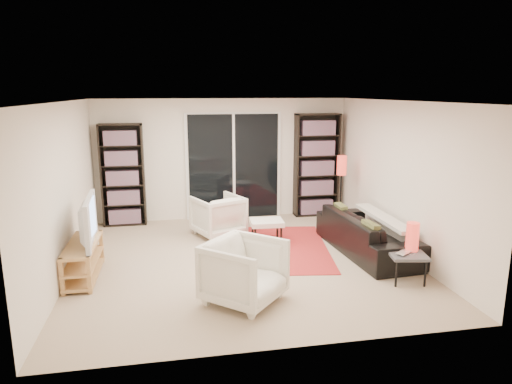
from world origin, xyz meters
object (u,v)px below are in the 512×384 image
bookshelf_right (317,165)px  sofa (367,233)px  tv_stand (83,260)px  floor_lamp (341,173)px  armchair_back (218,216)px  bookshelf_left (123,175)px  side_table (407,256)px  armchair_front (244,272)px  ottoman (267,223)px

bookshelf_right → sofa: bookshelf_right is taller
tv_stand → floor_lamp: floor_lamp is taller
armchair_back → floor_lamp: size_ratio=0.59×
sofa → tv_stand: bearing=88.8°
bookshelf_left → armchair_back: (1.70, -1.01, -0.61)m
armchair_back → side_table: 3.40m
bookshelf_left → sofa: bearing=-30.6°
tv_stand → floor_lamp: 4.81m
side_table → bookshelf_left: bearing=138.8°
sofa → armchair_front: size_ratio=2.51×
floor_lamp → armchair_front: bearing=-128.9°
floor_lamp → tv_stand: bearing=-158.3°
bookshelf_right → armchair_front: (-2.11, -3.71, -0.66)m
ottoman → side_table: same height
side_table → armchair_front: bearing=-174.7°
armchair_back → armchair_front: armchair_front is taller
bookshelf_right → tv_stand: 4.97m
bookshelf_right → floor_lamp: size_ratio=1.55×
sofa → armchair_back: bearing=55.2°
bookshelf_left → armchair_back: bearing=-30.6°
sofa → floor_lamp: bearing=-9.3°
tv_stand → side_table: bearing=-12.2°
armchair_front → armchair_back: bearing=42.9°
bookshelf_left → side_table: size_ratio=3.50×
sofa → armchair_front: (-2.21, -1.38, 0.08)m
bookshelf_right → ottoman: bearing=-131.2°
armchair_back → armchair_front: bearing=67.4°
sofa → side_table: 1.18m
tv_stand → armchair_back: (2.03, 1.56, 0.10)m
bookshelf_left → floor_lamp: size_ratio=1.44×
sofa → armchair_front: armchair_front is taller
floor_lamp → side_table: bearing=-91.6°
bookshelf_left → bookshelf_right: bearing=-0.0°
armchair_front → ottoman: size_ratio=1.50×
bookshelf_left → armchair_back: 2.07m
floor_lamp → sofa: bearing=-94.9°
ottoman → side_table: size_ratio=1.03×
ottoman → sofa: bearing=-27.0°
tv_stand → floor_lamp: size_ratio=0.89×
armchair_back → armchair_front: (0.04, -2.71, 0.03)m
bookshelf_right → ottoman: 2.21m
bookshelf_left → ottoman: size_ratio=3.41×
armchair_front → floor_lamp: size_ratio=0.64×
floor_lamp → armchair_back: bearing=-175.2°
bookshelf_right → tv_stand: size_ratio=1.74×
bookshelf_left → floor_lamp: (4.08, -0.81, 0.05)m
tv_stand → armchair_back: armchair_back is taller
bookshelf_left → armchair_front: bookshelf_left is taller
tv_stand → armchair_back: bearing=37.5°
sofa → armchair_back: armchair_back is taller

